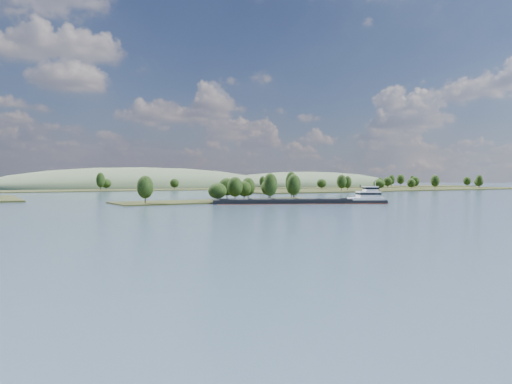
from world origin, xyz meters
TOP-DOWN VIEW (x-y plane):
  - ground at (0.00, 120.00)m, footprint 1800.00×1800.00m
  - tree_island at (6.73, 179.28)m, footprint 100.00×30.65m
  - right_bank at (231.27, 299.46)m, footprint 320.00×90.00m
  - back_shoreline at (10.22, 399.81)m, footprint 900.00×60.00m
  - hill_east at (260.00, 470.00)m, footprint 260.00×140.00m
  - hill_west at (60.00, 500.00)m, footprint 320.00×160.00m
  - cargo_barge at (26.88, 145.95)m, footprint 72.13×39.82m

SIDE VIEW (x-z plane):
  - ground at x=0.00m, z-range 0.00..0.00m
  - hill_east at x=260.00m, z-range -18.00..18.00m
  - hill_west at x=60.00m, z-range -22.00..22.00m
  - back_shoreline at x=10.22m, z-range -7.17..8.66m
  - right_bank at x=231.27m, z-range -6.28..8.22m
  - cargo_barge at x=26.88m, z-range -3.81..6.39m
  - tree_island at x=6.73m, z-range -3.50..11.44m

